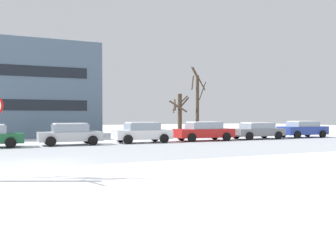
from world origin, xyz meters
TOP-DOWN VIEW (x-y plane):
  - ground_plane at (0.00, 0.00)m, footprint 120.00×120.00m
  - road_surface at (0.00, 3.92)m, footprint 80.00×9.84m
  - parked_car_silver at (3.12, 9.49)m, footprint 4.07×2.12m
  - parked_car_white at (8.15, 9.44)m, footprint 4.12×2.12m
  - parked_car_red at (13.19, 9.38)m, footprint 4.60×2.10m
  - parked_car_gray at (18.23, 9.36)m, footprint 4.42×2.17m
  - parked_car_blue at (23.26, 9.46)m, footprint 4.38×2.13m
  - tree_far_right at (13.01, 13.14)m, footprint 2.03×2.04m
  - tree_far_left at (14.53, 12.78)m, footprint 1.28×1.38m
  - building_far_left at (0.55, 21.82)m, footprint 13.82×8.87m

SIDE VIEW (x-z plane):
  - ground_plane at x=0.00m, z-range 0.00..0.00m
  - road_surface at x=0.00m, z-range 0.00..0.00m
  - parked_car_gray at x=18.23m, z-range 0.02..1.38m
  - parked_car_silver at x=3.12m, z-range 0.01..1.45m
  - parked_car_white at x=8.15m, z-range 0.01..1.48m
  - parked_car_red at x=13.19m, z-range 0.02..1.48m
  - parked_car_blue at x=23.26m, z-range 0.02..1.47m
  - tree_far_right at x=13.01m, z-range 0.18..3.96m
  - tree_far_left at x=14.53m, z-range -0.06..6.06m
  - building_far_left at x=0.55m, z-range 0.00..8.48m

